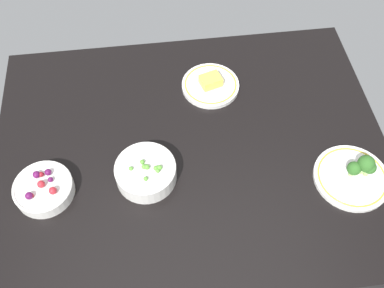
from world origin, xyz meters
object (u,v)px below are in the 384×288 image
(plate_broccoli, at_px, (354,175))
(bowl_peas, at_px, (146,172))
(plate_cheese, at_px, (210,85))
(bowl_berries, at_px, (44,189))

(plate_broccoli, bearing_deg, bowl_peas, 172.65)
(plate_cheese, bearing_deg, plate_broccoli, -47.98)
(plate_broccoli, bearing_deg, bowl_berries, 175.93)
(plate_cheese, height_order, plate_broccoli, plate_broccoli)
(bowl_berries, height_order, bowl_peas, bowl_peas)
(plate_cheese, height_order, bowl_peas, bowl_peas)
(plate_cheese, xyz_separation_m, plate_broccoli, (0.36, -0.40, 0.01))
(bowl_peas, height_order, plate_broccoli, plate_broccoli)
(plate_cheese, xyz_separation_m, bowl_berries, (-0.52, -0.33, 0.01))
(bowl_berries, xyz_separation_m, bowl_peas, (0.29, 0.01, 0.01))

